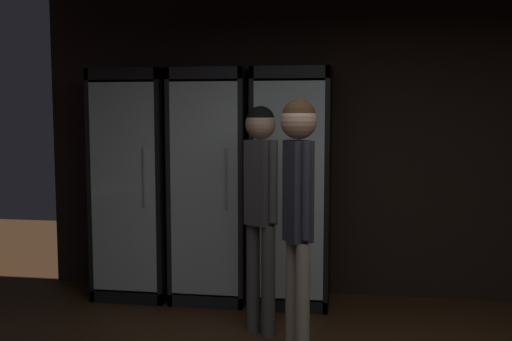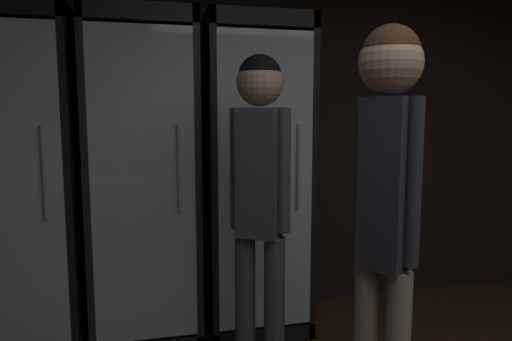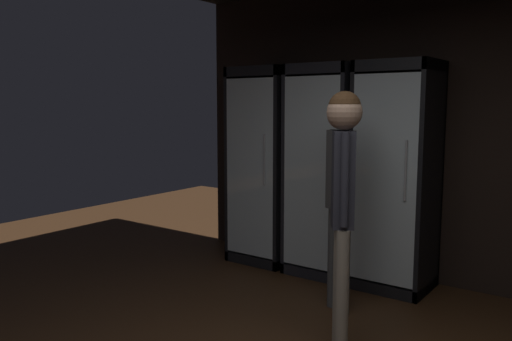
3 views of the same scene
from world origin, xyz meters
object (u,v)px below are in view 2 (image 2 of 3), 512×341
(cooler_far_left, at_px, (23,187))
(shopper_near, at_px, (260,186))
(cooler_center, at_px, (254,180))
(shopper_far, at_px, (386,188))
(cooler_left, at_px, (144,184))

(cooler_far_left, xyz_separation_m, shopper_near, (1.26, -0.82, 0.09))
(cooler_center, bearing_deg, shopper_far, -83.01)
(cooler_left, relative_size, shopper_near, 1.19)
(cooler_center, bearing_deg, cooler_left, -179.96)
(cooler_center, xyz_separation_m, shopper_far, (0.18, -1.43, 0.17))
(cooler_left, distance_m, shopper_far, 1.69)
(cooler_far_left, bearing_deg, shopper_near, -33.03)
(cooler_left, bearing_deg, shopper_near, -56.04)
(cooler_left, relative_size, shopper_far, 1.17)
(cooler_far_left, distance_m, shopper_far, 2.14)
(cooler_far_left, distance_m, cooler_left, 0.71)
(cooler_left, xyz_separation_m, shopper_far, (0.88, -1.43, 0.16))
(cooler_left, distance_m, cooler_center, 0.71)
(cooler_center, bearing_deg, shopper_near, -100.75)
(cooler_far_left, bearing_deg, cooler_left, 0.09)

